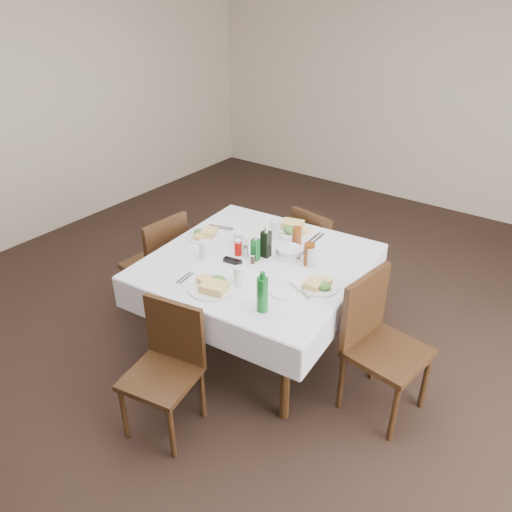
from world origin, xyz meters
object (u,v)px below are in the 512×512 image
Objects in this scene: chair_south at (168,360)px; water_n at (275,229)px; chair_north at (317,249)px; water_w at (204,250)px; water_s at (239,277)px; chair_west at (160,259)px; coffee_mug at (239,239)px; chair_east at (377,336)px; green_bottle at (262,294)px; bread_basket at (290,253)px; water_e at (311,256)px; ketchup_bottle at (238,248)px; dining_table at (258,269)px; oil_cruet_green at (255,249)px; oil_cruet_dark at (266,243)px.

water_n is (-0.06, 1.22, 0.36)m from chair_south.
water_w is (-0.30, -1.05, 0.35)m from chair_north.
chair_south is 6.38× the size of water_s.
chair_north is 1.29m from chair_west.
chair_west is at bearing -164.89° from coffee_mug.
chair_east is 3.61× the size of green_bottle.
chair_south is at bearing -99.68° from bread_basket.
coffee_mug is (-0.57, -0.05, -0.02)m from water_e.
ketchup_bottle is at bearing 98.49° from chair_south.
bread_basket is (0.05, 0.50, -0.03)m from water_s.
chair_north is (-0.00, 0.84, -0.21)m from dining_table.
chair_north is at bearing 72.73° from coffee_mug.
chair_south is at bearing -67.45° from water_w.
water_e is at bearing 93.35° from green_bottle.
water_w reaches higher than coffee_mug.
chair_west is 1.37m from green_bottle.
water_w is at bearing -141.12° from bread_basket.
oil_cruet_green is at bearing 6.29° from ketchup_bottle.
oil_cruet_dark reaches higher than chair_south.
water_n is at bearing 144.07° from bread_basket.
chair_west is 4.41× the size of oil_cruet_green.
green_bottle is (0.52, -0.44, 0.06)m from ketchup_bottle.
oil_cruet_dark reaches higher than oil_cruet_green.
bread_basket is at bearing -77.21° from chair_north.
chair_west is at bearing -134.05° from chair_north.
water_n reaches higher than water_s.
chair_north is 7.18× the size of ketchup_bottle.
chair_west is 1.08m from water_s.
ketchup_bottle is at bearing -160.40° from water_e.
green_bottle is (0.22, -0.63, 0.08)m from bread_basket.
oil_cruet_green is 1.42× the size of coffee_mug.
bread_basket is 0.25m from oil_cruet_green.
water_e is (0.23, 0.48, 0.00)m from water_s.
coffee_mug is at bearing -174.63° from water_e.
water_n is 1.00× the size of coffee_mug.
chair_west reaches higher than coffee_mug.
oil_cruet_green reaches higher than chair_west.
coffee_mug is (-0.14, -0.25, -0.02)m from water_n.
oil_cruet_dark is at bearing 69.07° from oil_cruet_green.
water_w reaches higher than ketchup_bottle.
dining_table is at bearing 9.17° from ketchup_bottle.
bread_basket is at bearing 83.78° from water_s.
green_bottle is (0.67, -0.26, 0.05)m from water_w.
oil_cruet_green is 0.14m from ketchup_bottle.
oil_cruet_green is at bearing 4.87° from chair_west.
ketchup_bottle reaches higher than chair_west.
water_e reaches higher than chair_west.
water_w is (0.59, -0.12, 0.33)m from chair_west.
oil_cruet_dark is at bearing 40.49° from water_w.
ketchup_bottle is at bearing -147.93° from bread_basket.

